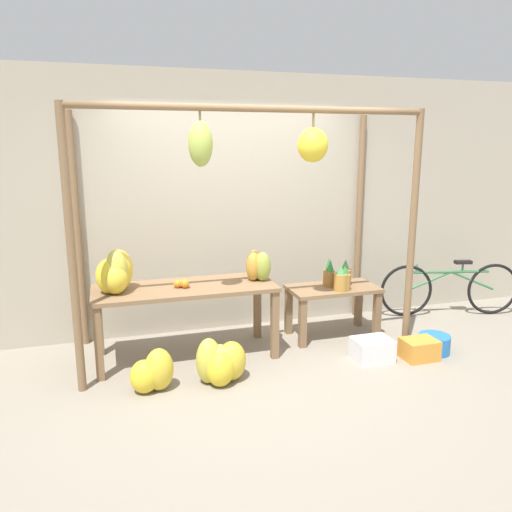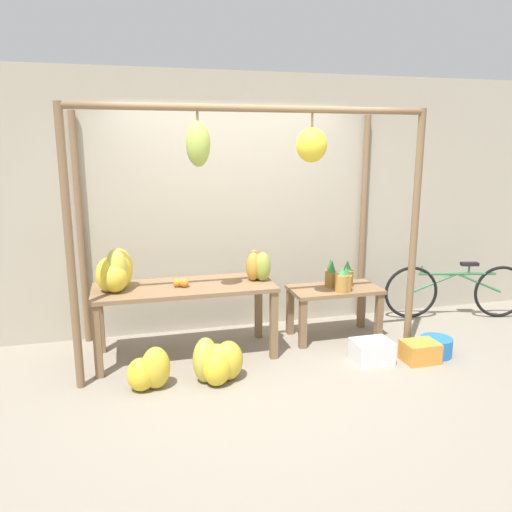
{
  "view_description": "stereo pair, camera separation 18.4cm",
  "coord_description": "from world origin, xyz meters",
  "px_view_note": "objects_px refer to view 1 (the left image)",
  "views": [
    {
      "loc": [
        -1.29,
        -3.96,
        2.04
      ],
      "look_at": [
        0.1,
        0.64,
        0.97
      ],
      "focal_mm": 35.0,
      "sensor_mm": 36.0,
      "label": 1
    },
    {
      "loc": [
        -1.11,
        -4.01,
        2.04
      ],
      "look_at": [
        0.1,
        0.64,
        0.97
      ],
      "focal_mm": 35.0,
      "sensor_mm": 36.0,
      "label": 2
    }
  ],
  "objects_px": {
    "blue_bucket": "(434,344)",
    "parked_bicycle": "(450,288)",
    "orange_pile": "(182,284)",
    "fruit_crate_purple": "(419,349)",
    "banana_pile_ground_left": "(153,372)",
    "papaya_pile": "(257,266)",
    "banana_pile_on_table": "(115,274)",
    "fruit_crate_white": "(372,350)",
    "pineapple_cluster": "(338,277)",
    "banana_pile_ground_right": "(220,363)"
  },
  "relations": [
    {
      "from": "orange_pile",
      "to": "papaya_pile",
      "type": "height_order",
      "value": "papaya_pile"
    },
    {
      "from": "banana_pile_on_table",
      "to": "fruit_crate_purple",
      "type": "relative_size",
      "value": 1.34
    },
    {
      "from": "pineapple_cluster",
      "to": "banana_pile_ground_right",
      "type": "relative_size",
      "value": 0.64
    },
    {
      "from": "banana_pile_on_table",
      "to": "pineapple_cluster",
      "type": "bearing_deg",
      "value": 1.34
    },
    {
      "from": "banana_pile_ground_left",
      "to": "papaya_pile",
      "type": "xyz_separation_m",
      "value": [
        1.11,
        0.64,
        0.7
      ]
    },
    {
      "from": "orange_pile",
      "to": "fruit_crate_purple",
      "type": "bearing_deg",
      "value": -17.15
    },
    {
      "from": "orange_pile",
      "to": "banana_pile_ground_right",
      "type": "xyz_separation_m",
      "value": [
        0.23,
        -0.59,
        -0.58
      ]
    },
    {
      "from": "parked_bicycle",
      "to": "papaya_pile",
      "type": "xyz_separation_m",
      "value": [
        -2.54,
        -0.28,
        0.53
      ]
    },
    {
      "from": "pineapple_cluster",
      "to": "fruit_crate_white",
      "type": "bearing_deg",
      "value": -85.13
    },
    {
      "from": "parked_bicycle",
      "to": "banana_pile_on_table",
      "type": "bearing_deg",
      "value": -175.56
    },
    {
      "from": "pineapple_cluster",
      "to": "orange_pile",
      "type": "bearing_deg",
      "value": -177.1
    },
    {
      "from": "banana_pile_ground_right",
      "to": "blue_bucket",
      "type": "relative_size",
      "value": 1.76
    },
    {
      "from": "banana_pile_ground_left",
      "to": "blue_bucket",
      "type": "xyz_separation_m",
      "value": [
        2.78,
        -0.0,
        -0.08
      ]
    },
    {
      "from": "banana_pile_on_table",
      "to": "banana_pile_ground_right",
      "type": "relative_size",
      "value": 0.8
    },
    {
      "from": "banana_pile_ground_left",
      "to": "fruit_crate_purple",
      "type": "distance_m",
      "value": 2.55
    },
    {
      "from": "banana_pile_on_table",
      "to": "orange_pile",
      "type": "height_order",
      "value": "banana_pile_on_table"
    },
    {
      "from": "parked_bicycle",
      "to": "banana_pile_ground_right",
      "type": "bearing_deg",
      "value": -163.18
    },
    {
      "from": "banana_pile_ground_left",
      "to": "fruit_crate_white",
      "type": "height_order",
      "value": "banana_pile_ground_left"
    },
    {
      "from": "papaya_pile",
      "to": "fruit_crate_purple",
      "type": "height_order",
      "value": "papaya_pile"
    },
    {
      "from": "blue_bucket",
      "to": "pineapple_cluster",
      "type": "bearing_deg",
      "value": 138.12
    },
    {
      "from": "parked_bicycle",
      "to": "banana_pile_ground_left",
      "type": "bearing_deg",
      "value": -165.87
    },
    {
      "from": "banana_pile_on_table",
      "to": "parked_bicycle",
      "type": "bearing_deg",
      "value": 4.44
    },
    {
      "from": "pineapple_cluster",
      "to": "blue_bucket",
      "type": "xyz_separation_m",
      "value": [
        0.75,
        -0.67,
        -0.58
      ]
    },
    {
      "from": "fruit_crate_white",
      "to": "orange_pile",
      "type": "bearing_deg",
      "value": 161.57
    },
    {
      "from": "pineapple_cluster",
      "to": "fruit_crate_purple",
      "type": "xyz_separation_m",
      "value": [
        0.52,
        -0.76,
        -0.58
      ]
    },
    {
      "from": "fruit_crate_white",
      "to": "papaya_pile",
      "type": "bearing_deg",
      "value": 147.03
    },
    {
      "from": "pineapple_cluster",
      "to": "fruit_crate_white",
      "type": "relative_size",
      "value": 0.96
    },
    {
      "from": "blue_bucket",
      "to": "parked_bicycle",
      "type": "bearing_deg",
      "value": 46.46
    },
    {
      "from": "pineapple_cluster",
      "to": "fruit_crate_purple",
      "type": "bearing_deg",
      "value": -55.8
    },
    {
      "from": "orange_pile",
      "to": "fruit_crate_white",
      "type": "relative_size",
      "value": 0.4
    },
    {
      "from": "banana_pile_ground_left",
      "to": "blue_bucket",
      "type": "relative_size",
      "value": 1.35
    },
    {
      "from": "banana_pile_ground_right",
      "to": "banana_pile_on_table",
      "type": "bearing_deg",
      "value": 142.97
    },
    {
      "from": "blue_bucket",
      "to": "fruit_crate_white",
      "type": "bearing_deg",
      "value": 179.0
    },
    {
      "from": "parked_bicycle",
      "to": "fruit_crate_purple",
      "type": "distance_m",
      "value": 1.52
    },
    {
      "from": "orange_pile",
      "to": "pineapple_cluster",
      "type": "bearing_deg",
      "value": 2.9
    },
    {
      "from": "blue_bucket",
      "to": "banana_pile_on_table",
      "type": "bearing_deg",
      "value": 168.43
    },
    {
      "from": "banana_pile_ground_right",
      "to": "fruit_crate_white",
      "type": "distance_m",
      "value": 1.5
    },
    {
      "from": "papaya_pile",
      "to": "banana_pile_on_table",
      "type": "bearing_deg",
      "value": -179.08
    },
    {
      "from": "banana_pile_ground_left",
      "to": "banana_pile_on_table",
      "type": "bearing_deg",
      "value": 111.96
    },
    {
      "from": "parked_bicycle",
      "to": "pineapple_cluster",
      "type": "bearing_deg",
      "value": -171.28
    },
    {
      "from": "fruit_crate_purple",
      "to": "papaya_pile",
      "type": "bearing_deg",
      "value": 153.01
    },
    {
      "from": "banana_pile_ground_left",
      "to": "orange_pile",
      "type": "bearing_deg",
      "value": 58.76
    },
    {
      "from": "banana_pile_on_table",
      "to": "fruit_crate_purple",
      "type": "height_order",
      "value": "banana_pile_on_table"
    },
    {
      "from": "orange_pile",
      "to": "parked_bicycle",
      "type": "height_order",
      "value": "orange_pile"
    },
    {
      "from": "fruit_crate_white",
      "to": "banana_pile_ground_left",
      "type": "bearing_deg",
      "value": -179.74
    },
    {
      "from": "banana_pile_ground_right",
      "to": "pineapple_cluster",
      "type": "bearing_deg",
      "value": 25.16
    },
    {
      "from": "banana_pile_on_table",
      "to": "papaya_pile",
      "type": "distance_m",
      "value": 1.36
    },
    {
      "from": "parked_bicycle",
      "to": "fruit_crate_purple",
      "type": "height_order",
      "value": "parked_bicycle"
    },
    {
      "from": "orange_pile",
      "to": "fruit_crate_purple",
      "type": "relative_size",
      "value": 0.45
    },
    {
      "from": "orange_pile",
      "to": "papaya_pile",
      "type": "relative_size",
      "value": 0.49
    }
  ]
}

